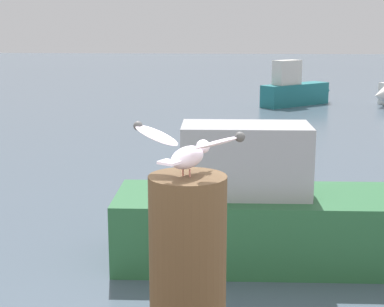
# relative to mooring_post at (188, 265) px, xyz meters

# --- Properties ---
(mooring_post) EXTENTS (0.36, 0.36, 0.85)m
(mooring_post) POSITION_rel_mooring_post_xyz_m (0.00, 0.00, 0.00)
(mooring_post) COLOR #4C3823
(mooring_post) RESTS_ON harbor_quay
(seagull) EXTENTS (0.54, 0.38, 0.23)m
(seagull) POSITION_rel_mooring_post_xyz_m (0.00, 0.00, 0.54)
(seagull) COLOR #C67460
(seagull) RESTS_ON mooring_post
(boat_green) EXTENTS (5.65, 1.48, 1.81)m
(boat_green) POSITION_rel_mooring_post_xyz_m (1.53, 4.48, -1.21)
(boat_green) COLOR #2D6B3D
(boat_green) RESTS_ON ground_plane
(boat_teal) EXTENTS (2.93, 2.71, 1.64)m
(boat_teal) POSITION_rel_mooring_post_xyz_m (2.28, 19.49, -1.20)
(boat_teal) COLOR #1E7075
(boat_teal) RESTS_ON ground_plane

